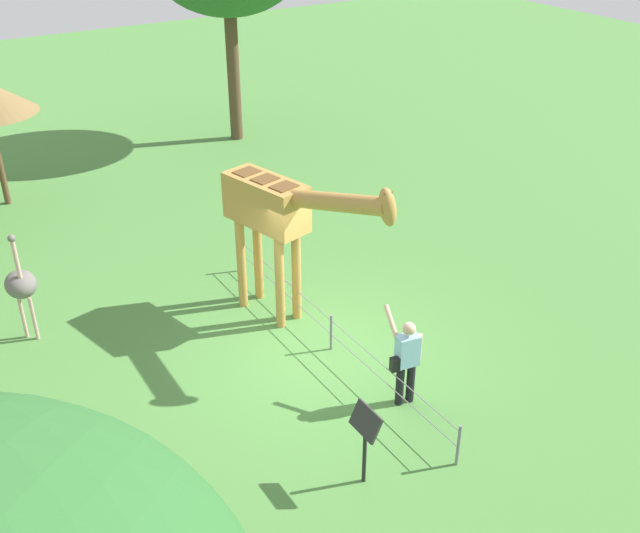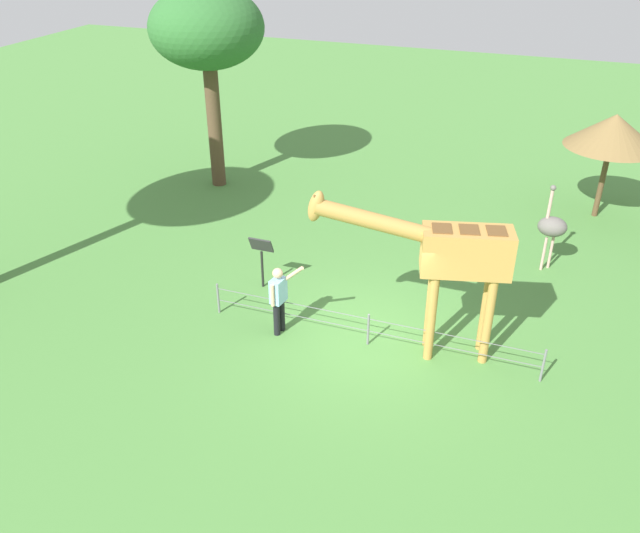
{
  "view_description": "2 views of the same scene",
  "coord_description": "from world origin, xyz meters",
  "px_view_note": "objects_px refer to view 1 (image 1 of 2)",
  "views": [
    {
      "loc": [
        9.53,
        -5.92,
        8.1
      ],
      "look_at": [
        0.08,
        -0.04,
        1.88
      ],
      "focal_mm": 42.01,
      "sensor_mm": 36.0,
      "label": 1
    },
    {
      "loc": [
        -2.88,
        11.06,
        8.26
      ],
      "look_at": [
        0.83,
        0.9,
        2.07
      ],
      "focal_mm": 36.7,
      "sensor_mm": 36.0,
      "label": 2
    }
  ],
  "objects_px": {
    "visitor": "(406,358)",
    "info_sign": "(365,431)",
    "giraffe": "(279,213)",
    "ostrich": "(21,284)"
  },
  "relations": [
    {
      "from": "giraffe",
      "to": "ostrich",
      "type": "height_order",
      "value": "giraffe"
    },
    {
      "from": "giraffe",
      "to": "visitor",
      "type": "xyz_separation_m",
      "value": [
        3.34,
        0.46,
        -1.37
      ]
    },
    {
      "from": "visitor",
      "to": "info_sign",
      "type": "height_order",
      "value": "visitor"
    },
    {
      "from": "giraffe",
      "to": "visitor",
      "type": "bearing_deg",
      "value": 7.8
    },
    {
      "from": "giraffe",
      "to": "ostrich",
      "type": "distance_m",
      "value": 4.87
    },
    {
      "from": "visitor",
      "to": "ostrich",
      "type": "height_order",
      "value": "ostrich"
    },
    {
      "from": "ostrich",
      "to": "info_sign",
      "type": "bearing_deg",
      "value": 27.01
    },
    {
      "from": "info_sign",
      "to": "giraffe",
      "type": "bearing_deg",
      "value": 165.73
    },
    {
      "from": "info_sign",
      "to": "ostrich",
      "type": "bearing_deg",
      "value": -152.99
    },
    {
      "from": "visitor",
      "to": "info_sign",
      "type": "distance_m",
      "value": 1.95
    }
  ]
}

